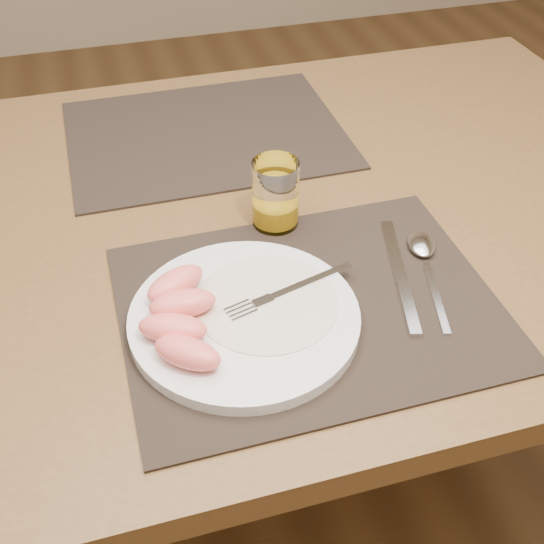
% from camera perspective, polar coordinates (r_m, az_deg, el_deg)
% --- Properties ---
extents(ground, '(5.00, 5.00, 0.00)m').
position_cam_1_polar(ground, '(1.55, -1.47, -17.82)').
color(ground, '#55391D').
rests_on(ground, ground).
extents(table, '(1.40, 0.90, 0.75)m').
position_cam_1_polar(table, '(1.04, -2.09, 1.63)').
color(table, brown).
rests_on(table, ground).
extents(placemat_near, '(0.45, 0.35, 0.00)m').
position_cam_1_polar(placemat_near, '(0.83, 3.11, -2.82)').
color(placemat_near, black).
rests_on(placemat_near, table).
extents(placemat_far, '(0.45, 0.35, 0.00)m').
position_cam_1_polar(placemat_far, '(1.17, -5.55, 11.40)').
color(placemat_far, black).
rests_on(placemat_far, table).
extents(plate, '(0.27, 0.27, 0.02)m').
position_cam_1_polar(plate, '(0.80, -2.33, -3.89)').
color(plate, white).
rests_on(plate, placemat_near).
extents(plate_dressing, '(0.17, 0.17, 0.00)m').
position_cam_1_polar(plate_dressing, '(0.80, -0.44, -2.55)').
color(plate_dressing, white).
rests_on(plate_dressing, plate).
extents(fork, '(0.17, 0.06, 0.00)m').
position_cam_1_polar(fork, '(0.81, 0.68, -1.87)').
color(fork, silver).
rests_on(fork, plate).
extents(knife, '(0.07, 0.22, 0.01)m').
position_cam_1_polar(knife, '(0.86, 10.84, -0.95)').
color(knife, silver).
rests_on(knife, placemat_near).
extents(spoon, '(0.07, 0.19, 0.01)m').
position_cam_1_polar(spoon, '(0.91, 12.54, 1.72)').
color(spoon, silver).
rests_on(spoon, placemat_near).
extents(juice_glass, '(0.06, 0.06, 0.10)m').
position_cam_1_polar(juice_glass, '(0.93, 0.29, 6.31)').
color(juice_glass, white).
rests_on(juice_glass, placemat_near).
extents(grapefruit_wedges, '(0.10, 0.19, 0.03)m').
position_cam_1_polar(grapefruit_wedges, '(0.77, -7.75, -3.67)').
color(grapefruit_wedges, '#FF7668').
rests_on(grapefruit_wedges, plate).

